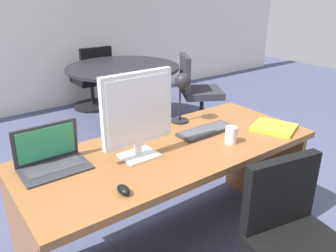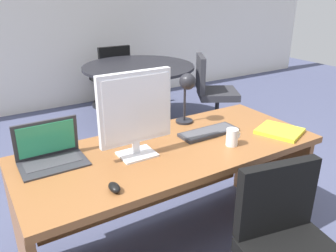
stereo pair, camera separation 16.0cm
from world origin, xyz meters
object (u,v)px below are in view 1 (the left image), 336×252
mouse (123,190)px  meeting_chair_near (197,97)px  coffee_mug (231,135)px  desk_lamp (182,88)px  meeting_chair_far (93,84)px  meeting_table (123,82)px  monitor (138,112)px  desk (167,172)px  keyboard (206,131)px  book (274,127)px  laptop (50,154)px

mouse → meeting_chair_near: (2.05, 1.81, -0.39)m
meeting_chair_near → coffee_mug: bearing=-126.0°
mouse → desk_lamp: size_ratio=0.25×
meeting_chair_near → meeting_chair_far: bearing=119.8°
meeting_chair_near → meeting_table: bearing=150.6°
meeting_chair_far → monitor: bearing=-109.8°
desk → meeting_table: 2.09m
keyboard → meeting_table: 2.01m
desk → meeting_table: (0.79, 1.94, 0.05)m
desk_lamp → book: desk_lamp is taller
book → coffee_mug: bearing=176.9°
meeting_chair_near → meeting_chair_far: size_ratio=0.99×
desk → desk_lamp: 0.58m
desk → coffee_mug: coffee_mug is taller
desk → mouse: size_ratio=20.53×
mouse → book: (1.19, 0.07, -0.01)m
meeting_table → monitor: bearing=-117.2°
meeting_table → desk: bearing=-112.3°
book → meeting_chair_far: bearing=88.2°
laptop → coffee_mug: laptop is taller
monitor → desk: bearing=9.9°
meeting_table → desk_lamp: bearing=-106.3°
monitor → mouse: size_ratio=5.49×
book → meeting_chair_near: 1.98m
laptop → meeting_chair_far: (1.46, 2.68, -0.44)m
book → meeting_table: meeting_table is taller
desk_lamp → meeting_chair_near: desk_lamp is taller
laptop → coffee_mug: bearing=-20.7°
mouse → keyboard: bearing=20.9°
laptop → meeting_chair_far: 3.08m
mouse → desk_lamp: bearing=34.6°
coffee_mug → meeting_chair_far: meeting_chair_far is taller
desk → monitor: monitor is taller
book → meeting_chair_near: (0.86, 1.74, -0.39)m
laptop → keyboard: laptop is taller
mouse → coffee_mug: bearing=6.6°
desk_lamp → meeting_chair_far: size_ratio=0.40×
laptop → mouse: (0.18, -0.46, -0.05)m
laptop → book: (1.36, -0.39, -0.06)m
book → desk_lamp: bearing=132.8°
mouse → meeting_table: (1.27, 2.25, -0.17)m
keyboard → monitor: bearing=-176.7°
laptop → desk: bearing=-13.1°
mouse → coffee_mug: 0.80m
laptop → mouse: 0.49m
meeting_table → coffee_mug: bearing=-102.3°
coffee_mug → meeting_table: (0.47, 2.15, -0.20)m
desk → book: size_ratio=5.41×
mouse → meeting_chair_far: size_ratio=0.10×
keyboard → meeting_chair_near: bearing=50.1°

